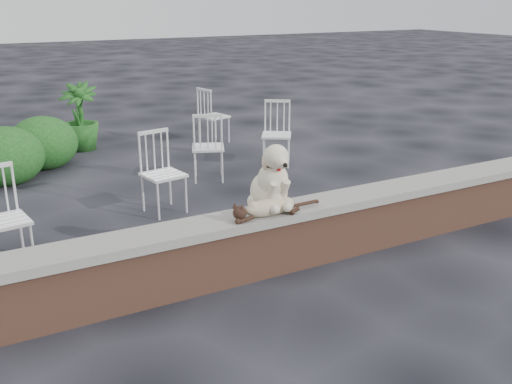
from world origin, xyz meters
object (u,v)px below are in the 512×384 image
chair_d (277,134)px  potted_plant_b (80,117)px  chair_c (208,146)px  chair_b (163,173)px  cat (269,206)px  chair_e (214,115)px  chair_a (3,220)px  dog (269,175)px

chair_d → potted_plant_b: 3.27m
potted_plant_b → chair_d: bearing=-44.6°
chair_c → chair_b: same height
cat → potted_plant_b: (-0.45, 5.37, -0.12)m
chair_e → chair_a: bearing=119.7°
chair_b → cat: bearing=-92.2°
chair_a → chair_b: size_ratio=1.00×
chair_e → chair_b: 3.38m
chair_e → chair_d: same height
cat → chair_b: chair_b is taller
chair_a → chair_e: bearing=35.1°
cat → dog: bearing=65.1°
cat → chair_e: 5.05m
chair_e → chair_b: (-1.90, -2.79, 0.00)m
dog → chair_c: size_ratio=0.67×
chair_a → chair_c: 3.15m
chair_d → potted_plant_b: (-2.33, 2.30, 0.07)m
chair_e → cat: bearing=147.3°
chair_b → dog: bearing=-89.1°
cat → chair_e: (1.64, 4.77, -0.20)m
potted_plant_b → chair_b: bearing=-86.8°
cat → chair_d: chair_d is taller
cat → potted_plant_b: bearing=98.0°
cat → chair_c: (0.70, 2.89, -0.20)m
chair_e → chair_c: same height
chair_c → chair_d: size_ratio=1.00×
chair_e → chair_c: 2.11m
chair_d → potted_plant_b: size_ratio=0.87×
potted_plant_b → chair_c: bearing=-65.1°
chair_e → chair_a: (-3.67, -3.47, 0.00)m
dog → potted_plant_b: bearing=99.0°
dog → chair_c: dog is taller
dog → cat: dog is taller
cat → chair_b: bearing=100.7°
dog → chair_a: dog is taller
chair_a → chair_d: (3.90, 1.77, 0.00)m
chair_a → potted_plant_b: bearing=60.5°
dog → chair_b: bearing=103.8°
chair_a → chair_c: size_ratio=1.00×
chair_e → chair_d: 1.72m
chair_e → chair_d: size_ratio=1.00×
chair_a → potted_plant_b: potted_plant_b is taller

